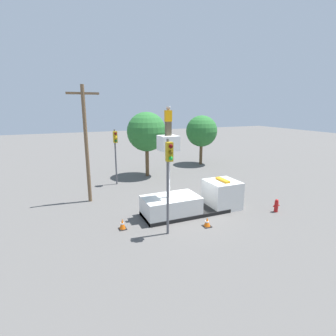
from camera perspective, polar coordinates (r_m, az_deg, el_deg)
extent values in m
plane|color=#565451|center=(17.76, 3.79, -9.84)|extent=(120.00, 120.00, 0.00)
cube|color=black|center=(17.71, 3.79, -9.48)|extent=(5.71, 2.20, 0.24)
cube|color=silver|center=(17.08, 0.61, -8.37)|extent=(3.59, 2.14, 1.32)
cube|color=silver|center=(18.80, 11.66, -5.61)|extent=(2.12, 2.14, 1.92)
cube|color=black|center=(19.29, 14.34, -4.06)|extent=(0.03, 1.82, 0.77)
cube|color=orange|center=(18.50, 11.81, -2.59)|extent=(0.36, 1.28, 0.14)
cylinder|color=silver|center=(16.32, 0.05, -1.21)|extent=(0.22, 0.22, 3.12)
cube|color=white|center=(15.94, 0.05, 5.45)|extent=(1.10, 1.10, 0.90)
cube|color=brown|center=(15.85, 0.05, 8.57)|extent=(0.34, 0.26, 0.84)
cube|color=#F29E0C|center=(15.80, 0.05, 11.28)|extent=(0.40, 0.26, 0.66)
sphere|color=tan|center=(15.79, 0.05, 12.89)|extent=(0.23, 0.23, 0.23)
cylinder|color=white|center=(15.79, 0.05, 13.20)|extent=(0.26, 0.26, 0.09)
cylinder|color=#515156|center=(14.14, -0.05, -4.41)|extent=(0.14, 0.14, 5.34)
cube|color=#B79314|center=(13.47, 0.30, 3.55)|extent=(0.34, 0.28, 1.00)
sphere|color=#490707|center=(13.25, 0.61, 4.74)|extent=(0.22, 0.22, 0.22)
sphere|color=#503C07|center=(13.30, 0.61, 3.42)|extent=(0.22, 0.22, 0.22)
sphere|color=green|center=(13.36, 0.61, 2.11)|extent=(0.22, 0.22, 0.22)
cylinder|color=#515156|center=(23.91, -11.32, 2.28)|extent=(0.14, 0.14, 4.99)
cube|color=#B79314|center=(23.43, -11.42, 6.62)|extent=(0.34, 0.28, 1.00)
sphere|color=#490707|center=(23.22, -11.36, 7.34)|extent=(0.22, 0.22, 0.22)
sphere|color=gold|center=(23.25, -11.33, 6.58)|extent=(0.22, 0.22, 0.22)
sphere|color=#083710|center=(23.29, -11.29, 5.82)|extent=(0.22, 0.22, 0.22)
cylinder|color=red|center=(19.28, 22.49, -7.79)|extent=(0.25, 0.25, 0.73)
sphere|color=red|center=(19.14, 22.60, -6.59)|extent=(0.22, 0.22, 0.22)
cylinder|color=red|center=(19.13, 22.11, -7.69)|extent=(0.12, 0.10, 0.10)
cylinder|color=red|center=(19.38, 22.90, -7.48)|extent=(0.12, 0.10, 0.10)
cube|color=black|center=(15.87, -9.85, -12.90)|extent=(0.45, 0.45, 0.03)
cone|color=orange|center=(15.74, -9.90, -11.91)|extent=(0.38, 0.38, 0.64)
cylinder|color=white|center=(15.73, -9.90, -11.80)|extent=(0.20, 0.20, 0.09)
cube|color=black|center=(16.12, 8.48, -12.42)|extent=(0.49, 0.49, 0.03)
cone|color=orange|center=(16.01, 8.51, -11.56)|extent=(0.41, 0.41, 0.56)
cylinder|color=white|center=(16.00, 8.51, -11.47)|extent=(0.21, 0.21, 0.08)
cylinder|color=brown|center=(26.64, -4.55, 1.59)|extent=(0.36, 0.36, 3.13)
sphere|color=#286B2D|center=(26.20, -4.67, 7.87)|extent=(3.88, 3.88, 3.88)
cylinder|color=brown|center=(32.25, 7.18, 3.24)|extent=(0.36, 0.36, 2.74)
sphere|color=#286B2D|center=(31.89, 7.32, 7.97)|extent=(3.72, 3.72, 3.72)
cylinder|color=brown|center=(19.73, -17.34, 4.68)|extent=(0.26, 0.26, 8.43)
cube|color=brown|center=(19.55, -18.10, 15.21)|extent=(2.20, 0.16, 0.16)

